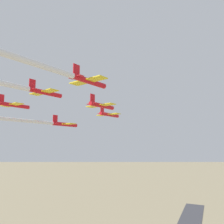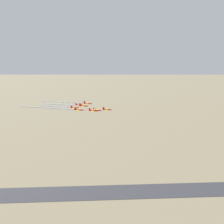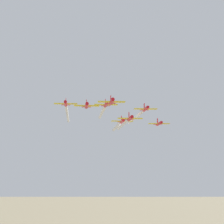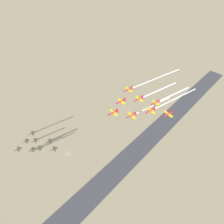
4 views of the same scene
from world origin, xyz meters
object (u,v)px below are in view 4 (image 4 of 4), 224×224
jet_7 (156,103)px  jet_0 (113,113)px  jet_4 (139,99)px  jet_3 (151,111)px  jet_1 (132,116)px  jet_2 (121,101)px  jet_5 (128,90)px  jet_6 (168,114)px

jet_7 → jet_0: bearing=78.9°
jet_0 → jet_4: jet_4 is taller
jet_3 → jet_4: 12.56m
jet_1 → jet_2: 12.99m
jet_5 → jet_7: bearing=-150.5°
jet_0 → jet_7: bearing=-101.1°
jet_1 → jet_3: jet_3 is taller
jet_4 → jet_5: (6.92, 10.41, 0.13)m
jet_0 → jet_6: jet_0 is taller
jet_6 → jet_7: (6.92, 10.41, 0.75)m
jet_0 → jet_3: (10.78, -22.17, 1.05)m
jet_2 → jet_7: jet_2 is taller
jet_2 → jet_7: size_ratio=1.00×
jet_3 → jet_6: size_ratio=1.00×
jet_6 → jet_1: bearing=59.5°
jet_4 → jet_5: bearing=0.0°
jet_5 → jet_7: jet_5 is taller
jet_2 → jet_4: size_ratio=1.00×
jet_0 → jet_6: size_ratio=1.00×
jet_3 → jet_2: bearing=29.5°
jet_1 → jet_2: size_ratio=1.00×
jet_0 → jet_5: size_ratio=1.00×
jet_4 → jet_7: bearing=-120.5°
jet_0 → jet_2: jet_2 is taller
jet_6 → jet_7: bearing=-0.0°
jet_3 → jet_7: jet_3 is taller
jet_1 → jet_4: size_ratio=1.00×
jet_1 → jet_4: bearing=-59.5°
jet_5 → jet_7: 21.95m
jet_2 → jet_7: bearing=-120.5°
jet_2 → jet_6: 32.93m
jet_5 → jet_6: bearing=-161.2°
jet_0 → jet_1: 12.72m
jet_6 → jet_0: bearing=59.5°
jet_4 → jet_7: 12.97m
jet_3 → jet_4: jet_4 is taller
jet_0 → jet_1: size_ratio=1.00×
jet_2 → jet_3: jet_3 is taller
jet_1 → jet_4: 13.47m
jet_0 → jet_4: bearing=-90.0°
jet_2 → jet_4: 12.47m
jet_2 → jet_5: 12.49m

